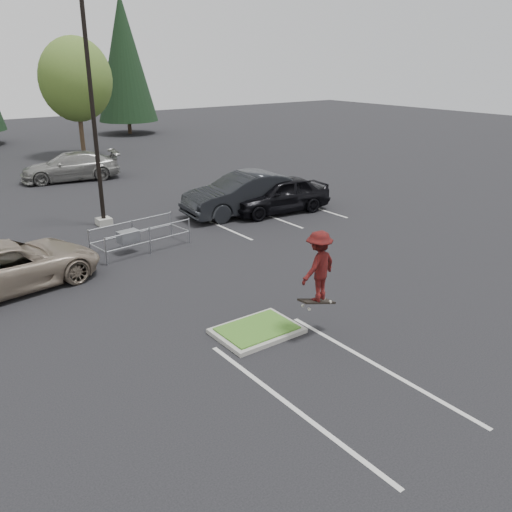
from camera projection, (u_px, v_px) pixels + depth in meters
ground at (257, 333)px, 14.49m from camera, size 120.00×120.00×0.00m
grass_median at (257, 330)px, 14.47m from camera, size 2.20×1.60×0.16m
stall_lines at (119, 275)px, 18.29m from camera, size 22.62×17.60×0.01m
light_pole at (94, 119)px, 22.26m from camera, size 0.70×0.60×10.12m
decid_c at (76, 82)px, 38.55m from camera, size 5.12×5.12×8.38m
conif_c at (124, 58)px, 49.76m from camera, size 5.50×5.50×12.50m
cart_corral at (131, 236)px, 20.29m from camera, size 3.77×1.70×1.03m
skateboarder at (318, 267)px, 13.74m from camera, size 1.32×0.94×2.11m
car_l_tan at (10, 266)px, 17.01m from camera, size 5.90×3.37×1.55m
car_r_charc at (244, 194)px, 25.17m from camera, size 5.97×2.55×1.91m
car_r_black at (279, 194)px, 25.51m from camera, size 5.18×2.56×1.70m
car_far_silver at (71, 166)px, 32.22m from camera, size 5.98×3.30×1.64m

